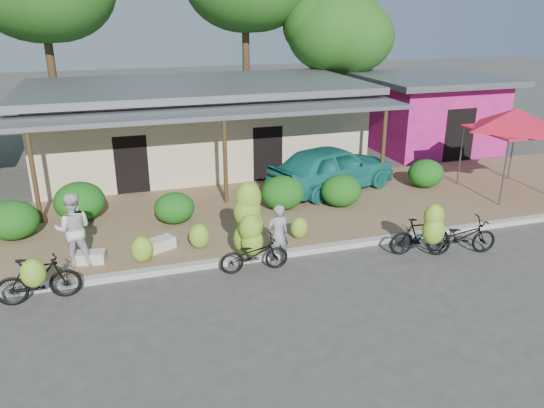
{
  "coord_description": "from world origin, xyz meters",
  "views": [
    {
      "loc": [
        -3.48,
        -9.77,
        6.06
      ],
      "look_at": [
        0.49,
        2.73,
        1.2
      ],
      "focal_mm": 35.0,
      "sensor_mm": 36.0,
      "label": 1
    }
  ],
  "objects": [
    {
      "name": "red_canopy",
      "position": [
        9.41,
        4.34,
        2.61
      ],
      "size": [
        3.5,
        3.5,
        2.86
      ],
      "color": "#59595E",
      "rests_on": "sidewalk"
    },
    {
      "name": "hedge_5",
      "position": [
        7.05,
        5.56,
        0.61
      ],
      "size": [
        1.26,
        1.14,
        0.98
      ],
      "primitive_type": "ellipsoid",
      "color": "#135413",
      "rests_on": "sidewalk"
    },
    {
      "name": "hedge_4",
      "position": [
        3.42,
        4.71,
        0.63
      ],
      "size": [
        1.29,
        1.17,
        1.01
      ],
      "primitive_type": "ellipsoid",
      "color": "#135413",
      "rests_on": "sidewalk"
    },
    {
      "name": "loose_banana_b",
      "position": [
        -1.45,
        2.93,
        0.46
      ],
      "size": [
        0.54,
        0.46,
        0.67
      ],
      "primitive_type": "ellipsoid",
      "color": "#95AF2B",
      "rests_on": "sidewalk"
    },
    {
      "name": "bike_right",
      "position": [
        3.99,
        0.91,
        0.67
      ],
      "size": [
        1.7,
        1.22,
        1.6
      ],
      "rotation": [
        0.0,
        0.0,
        1.45
      ],
      "color": "black",
      "rests_on": "ground"
    },
    {
      "name": "tree_near_right",
      "position": [
        7.31,
        14.61,
        5.07
      ],
      "size": [
        4.99,
        4.85,
        6.92
      ],
      "color": "#4B371E",
      "rests_on": "ground"
    },
    {
      "name": "sack_far",
      "position": [
        -4.22,
        2.89,
        0.26
      ],
      "size": [
        0.8,
        0.5,
        0.28
      ],
      "primitive_type": "cube",
      "rotation": [
        0.0,
        0.0,
        -0.17
      ],
      "color": "beige",
      "rests_on": "sidewalk"
    },
    {
      "name": "shop_pink",
      "position": [
        10.5,
        10.99,
        1.67
      ],
      "size": [
        6.0,
        6.0,
        3.25
      ],
      "color": "#DE227B",
      "rests_on": "ground"
    },
    {
      "name": "hedge_3",
      "position": [
        1.56,
        5.01,
        0.65
      ],
      "size": [
        1.36,
        1.22,
        1.06
      ],
      "primitive_type": "ellipsoid",
      "color": "#135413",
      "rests_on": "sidewalk"
    },
    {
      "name": "shop_main",
      "position": [
        0.0,
        10.93,
        1.72
      ],
      "size": [
        13.0,
        8.5,
        3.35
      ],
      "color": "#C1B692",
      "rests_on": "ground"
    },
    {
      "name": "bystander",
      "position": [
        -4.49,
        2.92,
        1.04
      ],
      "size": [
        0.97,
        0.79,
        1.84
      ],
      "primitive_type": "imported",
      "rotation": [
        0.0,
        0.0,
        3.03
      ],
      "color": "silver",
      "rests_on": "sidewalk"
    },
    {
      "name": "loose_banana_c",
      "position": [
        1.26,
        2.73,
        0.42
      ],
      "size": [
        0.48,
        0.41,
        0.6
      ],
      "primitive_type": "ellipsoid",
      "color": "#95AF2B",
      "rests_on": "sidewalk"
    },
    {
      "name": "hedge_0",
      "position": [
        -6.16,
        5.06,
        0.66
      ],
      "size": [
        1.38,
        1.24,
        1.08
      ],
      "primitive_type": "ellipsoid",
      "color": "#135413",
      "rests_on": "sidewalk"
    },
    {
      "name": "bike_far_right",
      "position": [
        5.03,
        0.75,
        0.49
      ],
      "size": [
        1.94,
        0.94,
        0.98
      ],
      "rotation": [
        0.0,
        0.0,
        1.41
      ],
      "color": "black",
      "rests_on": "ground"
    },
    {
      "name": "vendor",
      "position": [
        0.31,
        1.7,
        0.78
      ],
      "size": [
        0.6,
        0.42,
        1.57
      ],
      "primitive_type": "imported",
      "rotation": [
        0.0,
        0.0,
        3.23
      ],
      "color": "gray",
      "rests_on": "ground"
    },
    {
      "name": "bike_left",
      "position": [
        -5.23,
        1.41,
        0.59
      ],
      "size": [
        1.79,
        1.15,
        1.32
      ],
      "rotation": [
        0.0,
        0.0,
        1.62
      ],
      "color": "black",
      "rests_on": "ground"
    },
    {
      "name": "teal_van",
      "position": [
        3.76,
        6.25,
        0.92
      ],
      "size": [
        5.05,
        3.24,
        1.6
      ],
      "primitive_type": "imported",
      "rotation": [
        0.0,
        0.0,
        1.88
      ],
      "color": "#19736A",
      "rests_on": "sidewalk"
    },
    {
      "name": "sack_near",
      "position": [
        -2.51,
        3.12,
        0.27
      ],
      "size": [
        0.94,
        0.73,
        0.3
      ],
      "primitive_type": "cube",
      "rotation": [
        0.0,
        0.0,
        0.45
      ],
      "color": "beige",
      "rests_on": "sidewalk"
    },
    {
      "name": "hedge_2",
      "position": [
        -1.83,
        4.88,
        0.58
      ],
      "size": [
        1.17,
        1.06,
        0.92
      ],
      "primitive_type": "ellipsoid",
      "color": "#135413",
      "rests_on": "sidewalk"
    },
    {
      "name": "loose_banana_a",
      "position": [
        -2.95,
        2.53,
        0.46
      ],
      "size": [
        0.55,
        0.46,
        0.68
      ],
      "primitive_type": "ellipsoid",
      "color": "#95AF2B",
      "rests_on": "sidewalk"
    },
    {
      "name": "sidewalk",
      "position": [
        0.0,
        5.0,
        0.06
      ],
      "size": [
        60.0,
        6.0,
        0.12
      ],
      "primitive_type": "cube",
      "color": "#866548",
      "rests_on": "ground"
    },
    {
      "name": "hedge_1",
      "position": [
        -4.46,
        5.96,
        0.7
      ],
      "size": [
        1.48,
        1.34,
        1.16
      ],
      "primitive_type": "ellipsoid",
      "color": "#135413",
      "rests_on": "sidewalk"
    },
    {
      "name": "curb",
      "position": [
        0.0,
        2.0,
        0.07
      ],
      "size": [
        60.0,
        0.25,
        0.15
      ],
      "primitive_type": "cube",
      "color": "#A8A399",
      "rests_on": "ground"
    },
    {
      "name": "ground",
      "position": [
        0.0,
        0.0,
        0.0
      ],
      "size": [
        100.0,
        100.0,
        0.0
      ],
      "primitive_type": "plane",
      "color": "#403D3B",
      "rests_on": "ground"
    },
    {
      "name": "bike_center",
      "position": [
        -0.37,
        1.76,
        0.87
      ],
      "size": [
        1.7,
        1.17,
        2.12
      ],
      "rotation": [
        0.0,
        0.0,
        1.54
      ],
      "color": "black",
      "rests_on": "ground"
    }
  ]
}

